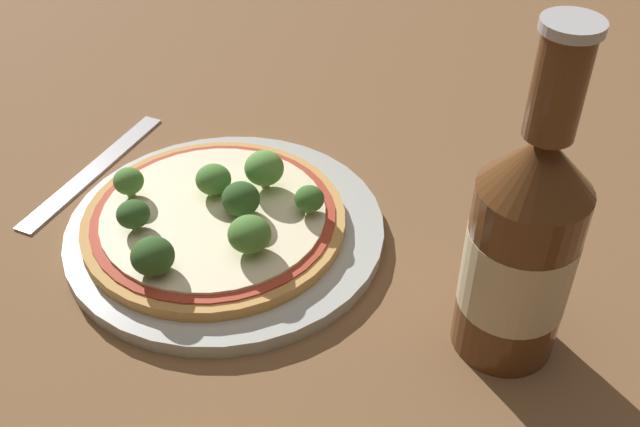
% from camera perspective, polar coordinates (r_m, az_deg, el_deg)
% --- Properties ---
extents(ground_plane, '(3.00, 3.00, 0.00)m').
position_cam_1_polar(ground_plane, '(0.64, -7.22, -0.50)').
color(ground_plane, brown).
extents(plate, '(0.26, 0.26, 0.01)m').
position_cam_1_polar(plate, '(0.62, -7.17, -1.28)').
color(plate, '#B2B7B2').
rests_on(plate, ground_plane).
extents(pizza, '(0.21, 0.21, 0.01)m').
position_cam_1_polar(pizza, '(0.61, -8.06, -0.42)').
color(pizza, tan).
rests_on(pizza, plate).
extents(broccoli_floret_0, '(0.03, 0.03, 0.03)m').
position_cam_1_polar(broccoli_floret_0, '(0.56, -5.40, -1.58)').
color(broccoli_floret_0, '#89A866').
rests_on(broccoli_floret_0, pizza).
extents(broccoli_floret_1, '(0.03, 0.03, 0.03)m').
position_cam_1_polar(broccoli_floret_1, '(0.62, -8.08, 2.62)').
color(broccoli_floret_1, '#89A866').
rests_on(broccoli_floret_1, pizza).
extents(broccoli_floret_2, '(0.03, 0.03, 0.03)m').
position_cam_1_polar(broccoli_floret_2, '(0.55, -12.63, -3.19)').
color(broccoli_floret_2, '#89A866').
rests_on(broccoli_floret_2, pizza).
extents(broccoli_floret_3, '(0.03, 0.03, 0.03)m').
position_cam_1_polar(broccoli_floret_3, '(0.59, -6.04, 1.11)').
color(broccoli_floret_3, '#89A866').
rests_on(broccoli_floret_3, pizza).
extents(broccoli_floret_4, '(0.02, 0.02, 0.03)m').
position_cam_1_polar(broccoli_floret_4, '(0.63, -14.38, 2.39)').
color(broccoli_floret_4, '#89A866').
rests_on(broccoli_floret_4, pizza).
extents(broccoli_floret_5, '(0.03, 0.03, 0.03)m').
position_cam_1_polar(broccoli_floret_5, '(0.62, -4.27, 3.45)').
color(broccoli_floret_5, '#89A866').
rests_on(broccoli_floret_5, pizza).
extents(broccoli_floret_6, '(0.02, 0.02, 0.02)m').
position_cam_1_polar(broccoli_floret_6, '(0.59, -0.81, 1.12)').
color(broccoli_floret_6, '#89A866').
rests_on(broccoli_floret_6, pizza).
extents(broccoli_floret_7, '(0.03, 0.03, 0.02)m').
position_cam_1_polar(broccoli_floret_7, '(0.59, -14.04, -0.07)').
color(broccoli_floret_7, '#89A866').
rests_on(broccoli_floret_7, pizza).
extents(beer_bottle, '(0.07, 0.07, 0.24)m').
position_cam_1_polar(beer_bottle, '(0.49, 15.12, -2.42)').
color(beer_bottle, '#563319').
rests_on(beer_bottle, ground_plane).
extents(fork, '(0.03, 0.19, 0.00)m').
position_cam_1_polar(fork, '(0.72, -16.89, 3.21)').
color(fork, silver).
rests_on(fork, ground_plane).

